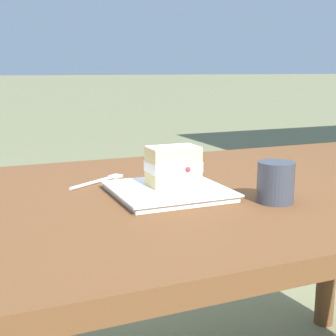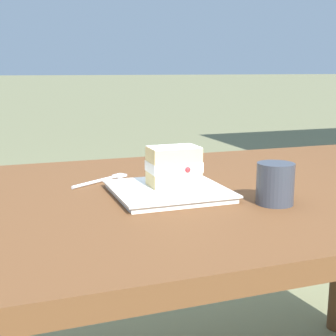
{
  "view_description": "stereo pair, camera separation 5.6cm",
  "coord_description": "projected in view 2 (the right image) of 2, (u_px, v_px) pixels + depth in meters",
  "views": [
    {
      "loc": [
        0.48,
        0.94,
        0.95
      ],
      "look_at": [
        0.1,
        0.02,
        0.75
      ],
      "focal_mm": 51.04,
      "sensor_mm": 36.0,
      "label": 1
    },
    {
      "loc": [
        0.43,
        0.96,
        0.95
      ],
      "look_at": [
        0.1,
        0.02,
        0.75
      ],
      "focal_mm": 51.04,
      "sensor_mm": 36.0,
      "label": 2
    }
  ],
  "objects": [
    {
      "name": "dessert_plate",
      "position": [
        168.0,
        191.0,
        1.02
      ],
      "size": [
        0.24,
        0.24,
        0.02
      ],
      "color": "white",
      "rests_on": "patio_table"
    },
    {
      "name": "dessert_fork",
      "position": [
        103.0,
        180.0,
        1.15
      ],
      "size": [
        0.15,
        0.11,
        0.01
      ],
      "color": "silver",
      "rests_on": "patio_table"
    },
    {
      "name": "patio_table",
      "position": [
        204.0,
        225.0,
        1.1
      ],
      "size": [
        1.55,
        0.86,
        0.69
      ],
      "color": "brown",
      "rests_on": "ground"
    },
    {
      "name": "cake_slice",
      "position": [
        174.0,
        166.0,
        1.03
      ],
      "size": [
        0.11,
        0.08,
        0.09
      ],
      "color": "#E0C17A",
      "rests_on": "dessert_plate"
    },
    {
      "name": "coffee_cup",
      "position": [
        275.0,
        183.0,
        0.95
      ],
      "size": [
        0.07,
        0.07,
        0.08
      ],
      "color": "#333842",
      "rests_on": "patio_table"
    }
  ]
}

